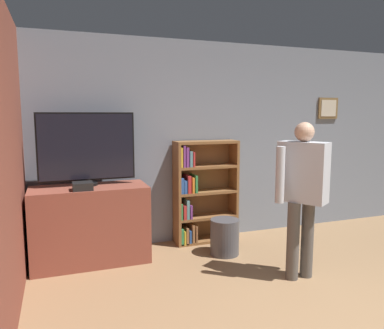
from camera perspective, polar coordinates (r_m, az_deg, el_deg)
The scene contains 8 objects.
wall_back at distance 5.28m, azimuth 4.49°, elevation 3.52°, with size 7.09×0.09×2.70m.
wall_side_brick at distance 3.22m, azimuth -26.85°, elevation 0.05°, with size 0.06×4.78×2.70m.
tv_ledge at distance 4.58m, azimuth -15.23°, elevation -8.84°, with size 1.32×0.58×0.90m.
television at distance 4.50m, azimuth -15.72°, elevation 2.42°, with size 1.10×0.22×0.85m.
game_console at distance 4.30m, azimuth -16.33°, elevation -3.18°, with size 0.22×0.19×0.09m.
bookshelf at distance 5.06m, azimuth 1.22°, elevation -4.33°, with size 0.86×0.28×1.38m.
person at distance 4.04m, azimuth 16.46°, elevation -3.24°, with size 0.63×0.53×1.65m.
waste_bin at distance 4.74m, azimuth 5.00°, elevation -10.92°, with size 0.36×0.36×0.44m.
Camera 1 is at (-2.18, -1.59, 1.73)m, focal length 35.00 mm.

